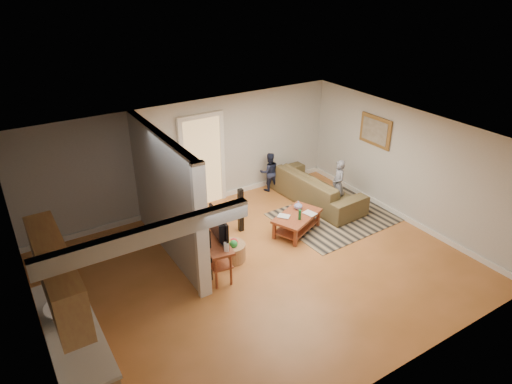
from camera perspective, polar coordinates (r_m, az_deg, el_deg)
ground at (r=8.68m, az=0.57°, el=-9.66°), size 7.50×7.50×0.00m
room_shell at (r=7.79m, az=-7.71°, el=-1.83°), size 7.54×6.02×2.52m
area_rug at (r=10.55m, az=10.25°, el=-2.87°), size 2.83×2.12×0.01m
sofa at (r=11.09m, az=7.43°, el=-1.12°), size 1.11×2.54×0.73m
coffee_table at (r=9.65m, az=5.15°, el=-3.28°), size 1.25×1.01×0.64m
tv_console at (r=8.30m, az=-5.22°, el=-6.37°), size 0.56×1.15×0.95m
speaker_left at (r=8.18m, az=-6.04°, el=-7.93°), size 0.11×0.11×1.03m
speaker_right at (r=9.59m, az=-1.92°, el=-2.29°), size 0.10×0.10×0.99m
toy_basket at (r=8.85m, az=-3.02°, el=-7.36°), size 0.52×0.52×0.47m
child at (r=10.96m, az=9.99°, el=-1.69°), size 0.41×0.49×1.15m
toddler at (r=11.54m, az=1.64°, el=0.27°), size 0.57×0.50×1.00m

